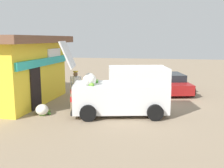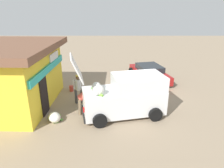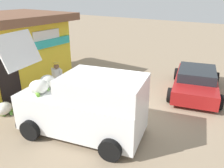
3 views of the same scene
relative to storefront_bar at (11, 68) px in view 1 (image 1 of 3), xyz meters
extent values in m
plane|color=gray|center=(1.06, -6.44, -1.76)|extent=(60.00, 60.00, 0.00)
cube|color=yellow|center=(0.00, 0.01, -0.24)|extent=(5.42, 3.82, 3.05)
cube|color=#2DB7B2|center=(-0.04, -1.90, 0.37)|extent=(5.08, 0.23, 0.36)
cube|color=black|center=(-1.00, -1.85, -0.76)|extent=(0.90, 0.08, 2.00)
cube|color=white|center=(1.14, -1.91, 0.68)|extent=(1.50, 0.09, 0.60)
cube|color=brown|center=(0.00, 0.01, 1.46)|extent=(6.27, 4.67, 0.35)
cube|color=white|center=(-1.11, -5.83, -0.99)|extent=(2.57, 4.25, 1.19)
cube|color=white|center=(-0.94, -6.56, -0.05)|extent=(2.18, 2.76, 0.70)
cube|color=black|center=(-0.69, -7.72, -0.08)|extent=(1.48, 0.40, 0.53)
cube|color=white|center=(-1.58, -3.67, 0.85)|extent=(1.65, 0.84, 1.11)
ellipsoid|color=silver|center=(-1.71, -4.69, -0.17)|extent=(0.54, 0.45, 0.45)
ellipsoid|color=silver|center=(-1.76, -4.58, -0.18)|extent=(0.51, 0.42, 0.42)
ellipsoid|color=silver|center=(-1.28, -4.51, -0.17)|extent=(0.53, 0.44, 0.44)
cylinder|color=#64A143|center=(-1.49, -4.62, -0.33)|extent=(0.18, 0.30, 0.12)
cylinder|color=#54A73E|center=(-0.93, -4.31, -0.34)|extent=(0.28, 0.17, 0.10)
cylinder|color=#51A235|center=(-1.11, -4.80, -0.34)|extent=(0.31, 0.17, 0.12)
cylinder|color=#6EB536|center=(-1.89, -4.73, -0.34)|extent=(0.25, 0.31, 0.11)
cube|color=black|center=(-1.54, -3.85, -1.50)|extent=(1.65, 0.44, 0.16)
cube|color=red|center=(-2.21, -3.99, -0.93)|extent=(0.15, 0.09, 0.20)
cube|color=red|center=(-0.88, -3.70, -0.93)|extent=(0.15, 0.09, 0.20)
cylinder|color=black|center=(-1.74, -7.35, -1.43)|extent=(0.36, 0.70, 0.66)
cylinder|color=black|center=(0.11, -6.94, -1.43)|extent=(0.36, 0.70, 0.66)
cylinder|color=black|center=(-2.32, -4.72, -1.43)|extent=(0.36, 0.70, 0.66)
cylinder|color=black|center=(-0.47, -4.31, -1.43)|extent=(0.36, 0.70, 0.66)
cube|color=maroon|center=(4.28, -8.06, -1.31)|extent=(4.48, 2.69, 0.56)
cube|color=#1E2328|center=(4.28, -8.06, -0.83)|extent=(2.31, 1.99, 0.40)
cylinder|color=black|center=(2.68, -7.45, -1.46)|extent=(0.65, 0.35, 0.61)
cylinder|color=black|center=(3.12, -9.33, -1.46)|extent=(0.65, 0.35, 0.61)
cylinder|color=black|center=(5.44, -6.80, -1.46)|extent=(0.65, 0.35, 0.61)
cylinder|color=black|center=(5.88, -8.68, -1.46)|extent=(0.65, 0.35, 0.61)
cylinder|color=#4C4C51|center=(0.20, -3.21, -1.35)|extent=(0.15, 0.15, 0.83)
cylinder|color=#4C4C51|center=(0.22, -3.55, -1.35)|extent=(0.15, 0.15, 0.83)
cylinder|color=silver|center=(0.21, -3.38, -0.64)|extent=(0.37, 0.37, 0.59)
sphere|color=brown|center=(0.21, -3.38, -0.24)|extent=(0.22, 0.22, 0.22)
cylinder|color=gold|center=(0.21, -3.38, -0.11)|extent=(0.25, 0.25, 0.05)
cylinder|color=silver|center=(0.19, -3.14, -0.63)|extent=(0.09, 0.09, 0.56)
cylinder|color=silver|center=(0.23, -3.62, -0.63)|extent=(0.09, 0.09, 0.56)
cylinder|color=#726047|center=(-0.81, -3.58, -1.35)|extent=(0.15, 0.15, 0.82)
cylinder|color=#726047|center=(-1.14, -3.64, -1.35)|extent=(0.15, 0.15, 0.82)
cylinder|color=#CC4C3F|center=(-0.93, -3.84, -0.77)|extent=(0.46, 0.72, 0.61)
sphere|color=#8C6647|center=(-0.87, -4.17, -0.54)|extent=(0.22, 0.22, 0.22)
cylinder|color=#CC4C3F|center=(-0.65, -4.03, -0.88)|extent=(0.09, 0.09, 0.55)
cylinder|color=#CC4C3F|center=(-1.13, -4.12, -0.88)|extent=(0.09, 0.09, 0.55)
ellipsoid|color=silver|center=(-1.84, -2.52, -1.53)|extent=(0.89, 0.85, 0.46)
cylinder|color=#4F9638|center=(-1.60, -2.28, -1.69)|extent=(0.24, 0.34, 0.15)
cylinder|color=olive|center=(-1.48, -2.63, -1.71)|extent=(0.32, 0.11, 0.11)
cylinder|color=#5BAB44|center=(-1.71, -2.70, -1.71)|extent=(0.20, 0.34, 0.10)
cylinder|color=#5D9938|center=(-1.97, -2.60, -1.69)|extent=(0.20, 0.26, 0.15)
cylinder|color=#BF3F33|center=(1.97, -2.59, -1.57)|extent=(0.26, 0.26, 0.38)
camera|label=1|loc=(-11.87, -7.48, 1.49)|focal=41.33mm
camera|label=2|loc=(-10.26, -5.29, 3.33)|focal=32.25mm
camera|label=3|loc=(-5.97, -10.19, 2.60)|focal=36.46mm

